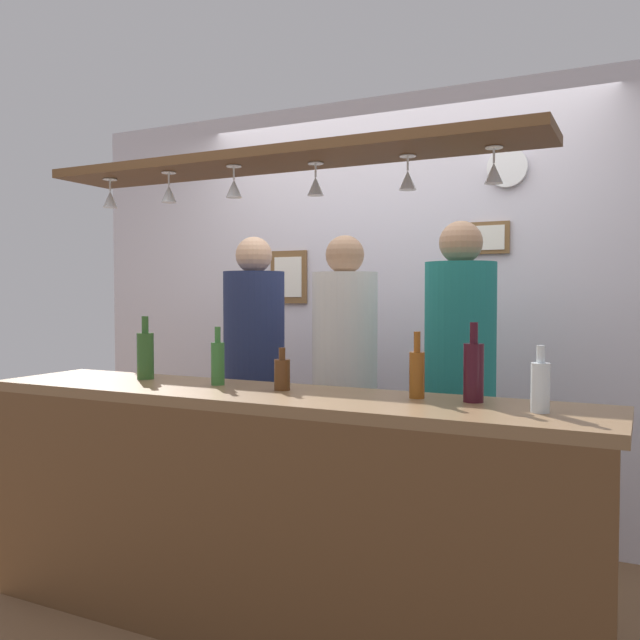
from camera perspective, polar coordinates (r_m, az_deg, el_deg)
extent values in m
plane|color=brown|center=(3.35, -0.82, -22.62)|extent=(8.00, 8.00, 0.00)
cube|color=silver|center=(4.05, 6.27, 0.71)|extent=(4.40, 0.06, 2.60)
cube|color=brown|center=(2.76, -4.16, -6.66)|extent=(2.70, 0.55, 0.04)
cube|color=brown|center=(2.68, -7.03, -18.05)|extent=(2.65, 0.04, 0.96)
cube|color=brown|center=(2.83, -3.69, 13.63)|extent=(2.20, 0.36, 0.04)
cylinder|color=silver|center=(3.31, -17.62, 11.44)|extent=(0.06, 0.06, 0.00)
cylinder|color=silver|center=(3.30, -17.61, 10.97)|extent=(0.01, 0.01, 0.06)
cone|color=silver|center=(3.29, -17.60, 9.85)|extent=(0.07, 0.07, 0.08)
cylinder|color=silver|center=(3.06, -12.88, 12.24)|extent=(0.06, 0.06, 0.00)
cylinder|color=silver|center=(3.06, -12.88, 11.73)|extent=(0.01, 0.01, 0.06)
cone|color=silver|center=(3.05, -12.87, 10.53)|extent=(0.07, 0.07, 0.08)
cylinder|color=silver|center=(2.87, -7.42, 12.97)|extent=(0.06, 0.06, 0.00)
cylinder|color=silver|center=(2.86, -7.42, 12.43)|extent=(0.01, 0.01, 0.06)
cone|color=silver|center=(2.85, -7.41, 11.15)|extent=(0.07, 0.07, 0.08)
cylinder|color=silver|center=(2.78, -0.38, 13.31)|extent=(0.06, 0.06, 0.00)
cylinder|color=silver|center=(2.78, -0.38, 12.75)|extent=(0.01, 0.01, 0.06)
cone|color=silver|center=(2.77, -0.38, 11.43)|extent=(0.07, 0.07, 0.08)
cylinder|color=silver|center=(2.67, 7.56, 13.79)|extent=(0.06, 0.06, 0.00)
cylinder|color=silver|center=(2.66, 7.56, 13.21)|extent=(0.01, 0.01, 0.06)
cone|color=silver|center=(2.65, 7.55, 11.83)|extent=(0.07, 0.07, 0.08)
cylinder|color=silver|center=(2.58, 14.74, 14.14)|extent=(0.06, 0.06, 0.00)
cylinder|color=silver|center=(2.57, 14.73, 13.55)|extent=(0.01, 0.01, 0.06)
cone|color=silver|center=(2.56, 14.72, 12.12)|extent=(0.07, 0.07, 0.08)
cube|color=#2D334C|center=(3.83, -5.64, -12.85)|extent=(0.17, 0.18, 0.82)
cylinder|color=navy|center=(3.71, -5.69, -1.34)|extent=(0.34, 0.34, 0.71)
sphere|color=tan|center=(3.71, -5.71, 5.58)|extent=(0.20, 0.20, 0.20)
cube|color=#2D334C|center=(3.58, 2.13, -13.98)|extent=(0.17, 0.18, 0.81)
cylinder|color=white|center=(3.45, 2.14, -1.76)|extent=(0.34, 0.34, 0.71)
sphere|color=#9E7556|center=(3.45, 2.15, 5.63)|extent=(0.20, 0.20, 0.20)
cube|color=#2D334C|center=(3.39, 11.85, -14.80)|extent=(0.17, 0.18, 0.83)
cylinder|color=#1E7A75|center=(3.25, 11.96, -1.51)|extent=(0.34, 0.34, 0.73)
sphere|color=#9E7556|center=(3.25, 12.02, 6.54)|extent=(0.21, 0.21, 0.21)
cylinder|color=#336B2D|center=(2.99, -8.78, -3.73)|extent=(0.06, 0.06, 0.19)
cylinder|color=#336B2D|center=(2.98, -8.80, -1.25)|extent=(0.03, 0.03, 0.07)
cylinder|color=silver|center=(2.40, 18.42, -5.55)|extent=(0.06, 0.06, 0.17)
cylinder|color=silver|center=(2.38, 18.46, -2.81)|extent=(0.03, 0.03, 0.06)
cylinder|color=#2D5623|center=(3.27, -14.79, -3.01)|extent=(0.08, 0.08, 0.22)
cylinder|color=#2D5623|center=(3.26, -14.81, -0.38)|extent=(0.03, 0.03, 0.08)
cylinder|color=#512D14|center=(2.80, -3.28, -4.73)|extent=(0.07, 0.07, 0.13)
cylinder|color=#512D14|center=(2.79, -3.28, -2.89)|extent=(0.03, 0.03, 0.05)
cylinder|color=#380F19|center=(2.55, 13.07, -4.45)|extent=(0.08, 0.08, 0.22)
cylinder|color=#380F19|center=(2.54, 13.10, -1.09)|extent=(0.03, 0.03, 0.08)
cylinder|color=brown|center=(2.61, 8.34, -4.71)|extent=(0.06, 0.06, 0.18)
cylinder|color=brown|center=(2.60, 8.35, -1.86)|extent=(0.03, 0.03, 0.08)
cube|color=brown|center=(3.86, 14.40, 6.87)|extent=(0.22, 0.02, 0.18)
cube|color=white|center=(3.85, 14.36, 6.88)|extent=(0.17, 0.01, 0.14)
cube|color=brown|center=(4.30, -2.70, 3.71)|extent=(0.26, 0.02, 0.34)
cube|color=white|center=(4.29, -2.78, 3.71)|extent=(0.20, 0.01, 0.26)
cylinder|color=white|center=(3.88, 15.81, 12.52)|extent=(0.22, 0.03, 0.22)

